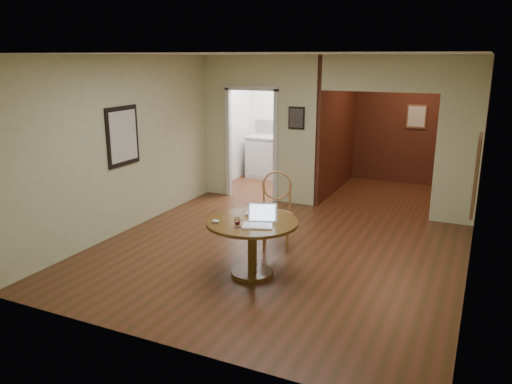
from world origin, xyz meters
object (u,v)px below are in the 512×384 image
at_px(open_laptop, 260,219).
at_px(closed_laptop, 258,216).
at_px(chair, 276,206).
at_px(dining_table, 252,235).

bearing_deg(open_laptop, closed_laptop, 97.21).
bearing_deg(chair, dining_table, -104.15).
xyz_separation_m(open_laptop, closed_laptop, (-0.14, 0.27, -0.05)).
bearing_deg(closed_laptop, open_laptop, -68.90).
height_order(open_laptop, closed_laptop, open_laptop).
xyz_separation_m(chair, open_laptop, (0.26, -1.13, 0.17)).
bearing_deg(open_laptop, chair, 81.96).
bearing_deg(dining_table, open_laptop, -32.40).
distance_m(open_laptop, closed_laptop, 0.31).
distance_m(chair, closed_laptop, 0.87).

